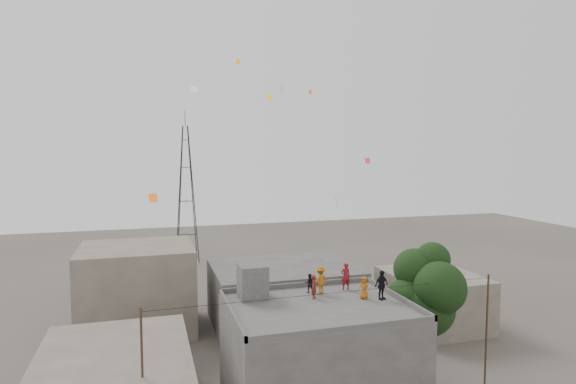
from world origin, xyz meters
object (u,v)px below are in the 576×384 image
object	(u,v)px
stair_head_box	(253,281)
person_dark_adult	(382,285)
person_red_adult	(346,276)
tree	(427,292)
transmission_tower	(186,194)

from	to	relation	value
stair_head_box	person_dark_adult	size ratio (longest dim) A/B	1.16
stair_head_box	person_red_adult	world-z (taller)	stair_head_box
person_red_adult	stair_head_box	bearing A→B (deg)	2.84
tree	transmission_tower	xyz separation A→B (m)	(-11.37, 39.40, 2.97)
transmission_tower	person_red_adult	distance (m)	38.06
transmission_tower	person_red_adult	size ratio (longest dim) A/B	11.84
tree	transmission_tower	distance (m)	41.12
person_red_adult	person_dark_adult	xyz separation A→B (m)	(1.21, -2.48, 0.02)
stair_head_box	transmission_tower	bearing A→B (deg)	91.23
stair_head_box	person_dark_adult	bearing A→B (deg)	-19.08
person_dark_adult	tree	bearing A→B (deg)	-11.13
tree	transmission_tower	world-z (taller)	transmission_tower
transmission_tower	person_dark_adult	xyz separation A→B (m)	(7.97, -39.88, -2.10)
transmission_tower	person_red_adult	world-z (taller)	transmission_tower
stair_head_box	person_red_adult	size ratio (longest dim) A/B	1.18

